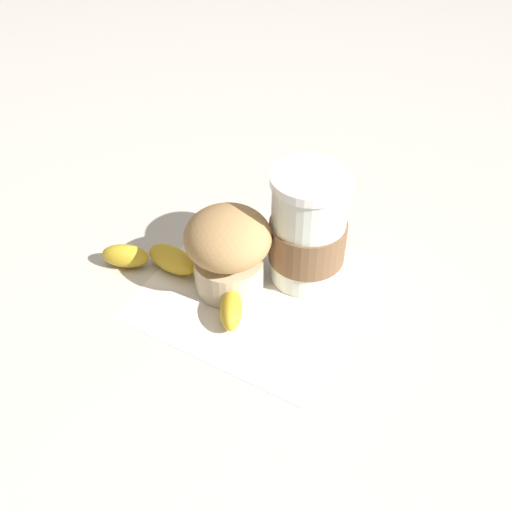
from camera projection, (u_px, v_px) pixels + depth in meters
The scene contains 5 objects.
ground_plane at pixel (256, 290), 0.69m from camera, with size 3.00×3.00×0.00m, color beige.
paper_napkin at pixel (256, 289), 0.69m from camera, with size 0.24×0.24×0.00m, color white.
coffee_cup at pixel (308, 231), 0.67m from camera, with size 0.09×0.09×0.14m.
muffin at pixel (228, 248), 0.66m from camera, with size 0.10×0.10×0.10m.
banana at pixel (185, 274), 0.69m from camera, with size 0.08×0.21×0.03m.
Camera 1 is at (0.40, 0.29, 0.48)m, focal length 42.00 mm.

